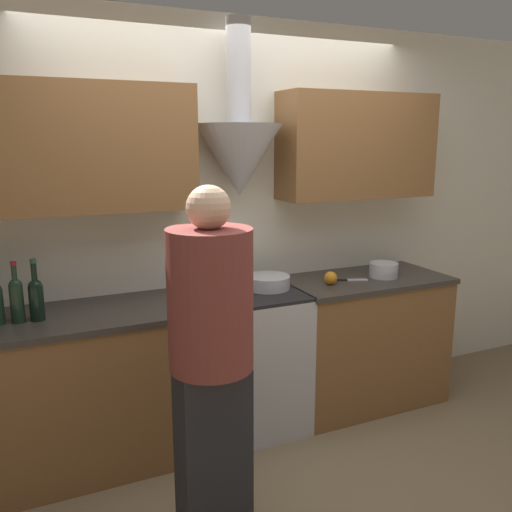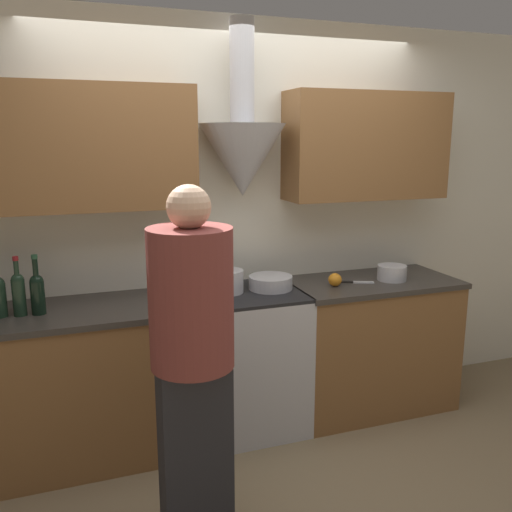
# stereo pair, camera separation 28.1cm
# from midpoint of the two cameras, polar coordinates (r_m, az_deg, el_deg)

# --- Properties ---
(ground_plane) EXTENTS (12.00, 12.00, 0.00)m
(ground_plane) POSITION_cam_midpoint_polar(r_m,az_deg,el_deg) (3.50, 3.70, -19.71)
(ground_plane) COLOR #847051
(wall_back) EXTENTS (8.40, 0.54, 2.60)m
(wall_back) POSITION_cam_midpoint_polar(r_m,az_deg,el_deg) (3.52, -0.39, 6.07)
(wall_back) COLOR silver
(wall_back) RESTS_ON ground_plane
(counter_left) EXTENTS (1.39, 0.62, 0.91)m
(counter_left) POSITION_cam_midpoint_polar(r_m,az_deg,el_deg) (3.35, -14.81, -12.80)
(counter_left) COLOR brown
(counter_left) RESTS_ON ground_plane
(counter_right) EXTENTS (1.14, 0.62, 0.91)m
(counter_right) POSITION_cam_midpoint_polar(r_m,az_deg,el_deg) (3.93, 13.87, -8.91)
(counter_right) COLOR brown
(counter_right) RESTS_ON ground_plane
(stove_range) EXTENTS (0.63, 0.60, 0.91)m
(stove_range) POSITION_cam_midpoint_polar(r_m,az_deg,el_deg) (3.55, 1.75, -10.84)
(stove_range) COLOR silver
(stove_range) RESTS_ON ground_plane
(wine_bottle_3) EXTENTS (0.07, 0.07, 0.33)m
(wine_bottle_3) POSITION_cam_midpoint_polar(r_m,az_deg,el_deg) (3.13, -21.40, -3.56)
(wine_bottle_3) COLOR black
(wine_bottle_3) RESTS_ON counter_left
(wine_bottle_4) EXTENTS (0.08, 0.08, 0.33)m
(wine_bottle_4) POSITION_cam_midpoint_polar(r_m,az_deg,el_deg) (3.12, -19.67, -3.55)
(wine_bottle_4) COLOR black
(wine_bottle_4) RESTS_ON counter_left
(stock_pot) EXTENTS (0.20, 0.20, 0.14)m
(stock_pot) POSITION_cam_midpoint_polar(r_m,az_deg,el_deg) (3.36, -0.67, -2.71)
(stock_pot) COLOR silver
(stock_pot) RESTS_ON stove_range
(mixing_bowl) EXTENTS (0.28, 0.28, 0.08)m
(mixing_bowl) POSITION_cam_midpoint_polar(r_m,az_deg,el_deg) (3.45, 3.87, -2.81)
(mixing_bowl) COLOR silver
(mixing_bowl) RESTS_ON stove_range
(orange_fruit) EXTENTS (0.09, 0.09, 0.09)m
(orange_fruit) POSITION_cam_midpoint_polar(r_m,az_deg,el_deg) (3.57, 10.57, -2.50)
(orange_fruit) COLOR orange
(orange_fruit) RESTS_ON counter_right
(saucepan) EXTENTS (0.20, 0.20, 0.10)m
(saucepan) POSITION_cam_midpoint_polar(r_m,az_deg,el_deg) (3.81, 16.19, -1.72)
(saucepan) COLOR silver
(saucepan) RESTS_ON counter_right
(chefs_knife) EXTENTS (0.21, 0.11, 0.01)m
(chefs_knife) POSITION_cam_midpoint_polar(r_m,az_deg,el_deg) (3.69, 12.80, -2.73)
(chefs_knife) COLOR silver
(chefs_knife) RESTS_ON counter_right
(person_foreground_left) EXTENTS (0.37, 0.37, 1.67)m
(person_foreground_left) POSITION_cam_midpoint_polar(r_m,az_deg,el_deg) (2.42, -3.34, -10.51)
(person_foreground_left) COLOR #28282D
(person_foreground_left) RESTS_ON ground_plane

